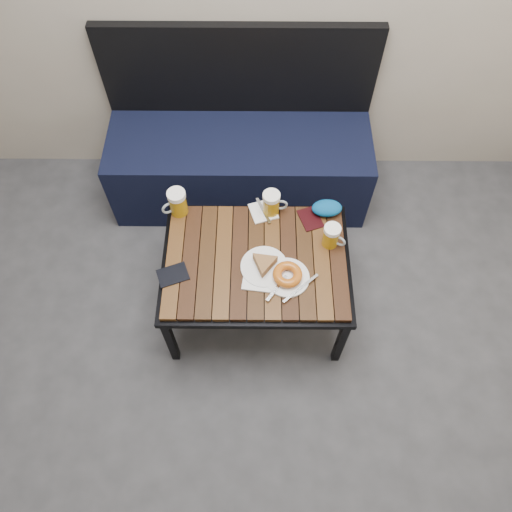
{
  "coord_description": "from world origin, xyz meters",
  "views": [
    {
      "loc": [
        0.17,
        -0.13,
        2.37
      ],
      "look_at": [
        0.16,
        0.99,
        0.5
      ],
      "focal_mm": 35.0,
      "sensor_mm": 36.0,
      "label": 1
    }
  ],
  "objects_px": {
    "bench": "(240,159)",
    "beer_mug_left": "(177,203)",
    "beer_mug_centre": "(272,203)",
    "passport_navy": "(173,275)",
    "cafe_table": "(256,264)",
    "plate_bagel": "(287,276)",
    "passport_burgundy": "(310,219)",
    "knit_pouch": "(327,208)",
    "beer_mug_right": "(332,236)",
    "plate_pie": "(264,265)"
  },
  "relations": [
    {
      "from": "plate_bagel",
      "to": "passport_burgundy",
      "type": "bearing_deg",
      "value": 69.85
    },
    {
      "from": "beer_mug_centre",
      "to": "passport_navy",
      "type": "height_order",
      "value": "beer_mug_centre"
    },
    {
      "from": "cafe_table",
      "to": "knit_pouch",
      "type": "relative_size",
      "value": 5.93
    },
    {
      "from": "beer_mug_left",
      "to": "beer_mug_right",
      "type": "height_order",
      "value": "beer_mug_left"
    },
    {
      "from": "cafe_table",
      "to": "passport_navy",
      "type": "xyz_separation_m",
      "value": [
        -0.36,
        -0.08,
        0.05
      ]
    },
    {
      "from": "cafe_table",
      "to": "passport_burgundy",
      "type": "bearing_deg",
      "value": 41.2
    },
    {
      "from": "bench",
      "to": "beer_mug_right",
      "type": "distance_m",
      "value": 0.85
    },
    {
      "from": "passport_burgundy",
      "to": "knit_pouch",
      "type": "bearing_deg",
      "value": 8.47
    },
    {
      "from": "plate_bagel",
      "to": "knit_pouch",
      "type": "bearing_deg",
      "value": 61.7
    },
    {
      "from": "beer_mug_left",
      "to": "beer_mug_centre",
      "type": "bearing_deg",
      "value": 150.48
    },
    {
      "from": "plate_bagel",
      "to": "knit_pouch",
      "type": "relative_size",
      "value": 1.63
    },
    {
      "from": "passport_burgundy",
      "to": "knit_pouch",
      "type": "xyz_separation_m",
      "value": [
        0.08,
        0.04,
        0.03
      ]
    },
    {
      "from": "cafe_table",
      "to": "beer_mug_right",
      "type": "distance_m",
      "value": 0.36
    },
    {
      "from": "beer_mug_left",
      "to": "passport_burgundy",
      "type": "bearing_deg",
      "value": 146.65
    },
    {
      "from": "beer_mug_left",
      "to": "knit_pouch",
      "type": "relative_size",
      "value": 0.96
    },
    {
      "from": "cafe_table",
      "to": "beer_mug_right",
      "type": "bearing_deg",
      "value": 14.57
    },
    {
      "from": "passport_navy",
      "to": "plate_pie",
      "type": "bearing_deg",
      "value": 75.0
    },
    {
      "from": "knit_pouch",
      "to": "cafe_table",
      "type": "bearing_deg",
      "value": -141.48
    },
    {
      "from": "beer_mug_centre",
      "to": "beer_mug_right",
      "type": "xyz_separation_m",
      "value": [
        0.26,
        -0.17,
        -0.0
      ]
    },
    {
      "from": "plate_bagel",
      "to": "beer_mug_right",
      "type": "bearing_deg",
      "value": 42.69
    },
    {
      "from": "beer_mug_centre",
      "to": "knit_pouch",
      "type": "bearing_deg",
      "value": -0.89
    },
    {
      "from": "plate_pie",
      "to": "passport_navy",
      "type": "distance_m",
      "value": 0.4
    },
    {
      "from": "beer_mug_right",
      "to": "knit_pouch",
      "type": "bearing_deg",
      "value": 121.42
    },
    {
      "from": "beer_mug_centre",
      "to": "plate_pie",
      "type": "xyz_separation_m",
      "value": [
        -0.03,
        -0.3,
        -0.04
      ]
    },
    {
      "from": "beer_mug_right",
      "to": "passport_burgundy",
      "type": "xyz_separation_m",
      "value": [
        -0.08,
        0.13,
        -0.06
      ]
    },
    {
      "from": "cafe_table",
      "to": "plate_bagel",
      "type": "height_order",
      "value": "plate_bagel"
    },
    {
      "from": "bench",
      "to": "beer_mug_right",
      "type": "relative_size",
      "value": 11.65
    },
    {
      "from": "beer_mug_left",
      "to": "beer_mug_centre",
      "type": "relative_size",
      "value": 1.06
    },
    {
      "from": "bench",
      "to": "beer_mug_left",
      "type": "distance_m",
      "value": 0.64
    },
    {
      "from": "cafe_table",
      "to": "plate_bagel",
      "type": "xyz_separation_m",
      "value": [
        0.14,
        -0.1,
        0.07
      ]
    },
    {
      "from": "bench",
      "to": "cafe_table",
      "type": "bearing_deg",
      "value": -83.03
    },
    {
      "from": "beer_mug_right",
      "to": "knit_pouch",
      "type": "relative_size",
      "value": 0.85
    },
    {
      "from": "bench",
      "to": "plate_bagel",
      "type": "distance_m",
      "value": 0.92
    },
    {
      "from": "beer_mug_right",
      "to": "plate_bagel",
      "type": "relative_size",
      "value": 0.52
    },
    {
      "from": "beer_mug_centre",
      "to": "plate_pie",
      "type": "height_order",
      "value": "beer_mug_centre"
    },
    {
      "from": "plate_pie",
      "to": "plate_bagel",
      "type": "height_order",
      "value": "plate_pie"
    },
    {
      "from": "beer_mug_left",
      "to": "passport_burgundy",
      "type": "xyz_separation_m",
      "value": [
        0.61,
        -0.04,
        -0.07
      ]
    },
    {
      "from": "bench",
      "to": "plate_pie",
      "type": "height_order",
      "value": "bench"
    },
    {
      "from": "beer_mug_centre",
      "to": "cafe_table",
      "type": "bearing_deg",
      "value": -105.97
    },
    {
      "from": "beer_mug_left",
      "to": "passport_burgundy",
      "type": "height_order",
      "value": "beer_mug_left"
    },
    {
      "from": "cafe_table",
      "to": "beer_mug_centre",
      "type": "distance_m",
      "value": 0.29
    },
    {
      "from": "knit_pouch",
      "to": "bench",
      "type": "bearing_deg",
      "value": 129.57
    },
    {
      "from": "plate_pie",
      "to": "plate_bagel",
      "type": "relative_size",
      "value": 0.89
    },
    {
      "from": "plate_bagel",
      "to": "bench",
      "type": "bearing_deg",
      "value": 104.86
    },
    {
      "from": "bench",
      "to": "knit_pouch",
      "type": "relative_size",
      "value": 9.89
    },
    {
      "from": "plate_pie",
      "to": "passport_burgundy",
      "type": "xyz_separation_m",
      "value": [
        0.22,
        0.26,
        -0.02
      ]
    },
    {
      "from": "beer_mug_left",
      "to": "plate_pie",
      "type": "xyz_separation_m",
      "value": [
        0.4,
        -0.3,
        -0.05
      ]
    },
    {
      "from": "bench",
      "to": "beer_mug_left",
      "type": "xyz_separation_m",
      "value": [
        -0.27,
        -0.51,
        0.27
      ]
    },
    {
      "from": "passport_burgundy",
      "to": "knit_pouch",
      "type": "height_order",
      "value": "knit_pouch"
    },
    {
      "from": "plate_bagel",
      "to": "beer_mug_centre",
      "type": "bearing_deg",
      "value": 100.39
    }
  ]
}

